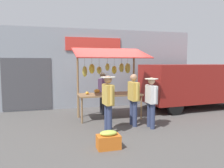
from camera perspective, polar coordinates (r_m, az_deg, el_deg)
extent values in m
plane|color=#514F4C|center=(8.06, -0.59, -8.68)|extent=(40.00, 40.00, 0.00)
cube|color=#8C939E|center=(9.95, -3.98, 3.94)|extent=(9.00, 0.25, 3.40)
cube|color=red|center=(9.80, -4.70, 10.06)|extent=(2.40, 0.06, 0.56)
cube|color=#47474C|center=(9.67, -20.77, -0.02)|extent=(1.90, 0.04, 2.10)
cube|color=olive|center=(7.89, -0.60, -2.65)|extent=(2.20, 0.90, 0.05)
cylinder|color=olive|center=(7.38, -7.64, -6.75)|extent=(0.06, 0.06, 0.83)
cylinder|color=olive|center=(7.94, 7.45, -5.86)|extent=(0.06, 0.06, 0.83)
cylinder|color=olive|center=(8.14, -8.45, -5.60)|extent=(0.06, 0.06, 0.83)
cylinder|color=olive|center=(8.65, 5.39, -4.89)|extent=(0.06, 0.06, 0.83)
cylinder|color=olive|center=(8.03, -8.68, -0.27)|extent=(0.07, 0.07, 2.35)
cylinder|color=olive|center=(8.56, 5.54, 0.14)|extent=(0.07, 0.07, 2.35)
cylinder|color=olive|center=(8.19, -1.36, 6.74)|extent=(2.12, 0.06, 0.06)
cube|color=#B72D28|center=(7.67, -0.31, 7.94)|extent=(2.50, 1.46, 0.39)
cylinder|color=brown|center=(8.44, 4.01, 6.01)|extent=(0.01, 0.01, 0.20)
ellipsoid|color=gold|center=(8.44, 4.00, 4.03)|extent=(0.27, 0.26, 0.38)
cylinder|color=brown|center=(8.32, 2.44, 6.02)|extent=(0.01, 0.01, 0.20)
ellipsoid|color=gold|center=(8.33, 2.44, 4.17)|extent=(0.24, 0.24, 0.33)
cylinder|color=brown|center=(8.28, 0.57, 5.69)|extent=(0.01, 0.01, 0.30)
ellipsoid|color=yellow|center=(8.28, 0.56, 3.60)|extent=(0.24, 0.24, 0.30)
cylinder|color=brown|center=(8.16, -1.18, 6.02)|extent=(0.01, 0.01, 0.21)
ellipsoid|color=gold|center=(8.16, -1.17, 4.34)|extent=(0.19, 0.21, 0.27)
cylinder|color=brown|center=(8.10, -3.30, 5.61)|extent=(0.01, 0.01, 0.32)
ellipsoid|color=gold|center=(8.10, -3.29, 3.55)|extent=(0.25, 0.25, 0.26)
cylinder|color=brown|center=(8.06, -5.17, 5.93)|extent=(0.01, 0.01, 0.23)
ellipsoid|color=yellow|center=(8.07, -5.15, 3.89)|extent=(0.22, 0.18, 0.35)
cylinder|color=brown|center=(7.98, -6.97, 5.64)|extent=(0.01, 0.01, 0.30)
ellipsoid|color=gold|center=(7.99, -6.94, 3.18)|extent=(0.18, 0.22, 0.38)
ellipsoid|color=orange|center=(8.10, -3.81, -1.77)|extent=(0.24, 0.17, 0.14)
ellipsoid|color=gold|center=(7.76, -6.31, -2.26)|extent=(0.15, 0.20, 0.10)
cylinder|color=#232328|center=(8.78, -2.66, -4.86)|extent=(0.14, 0.14, 0.79)
cylinder|color=#232328|center=(8.54, -2.06, -5.16)|extent=(0.14, 0.14, 0.79)
cube|color=#93669E|center=(8.56, -2.39, -0.59)|extent=(0.27, 0.50, 0.56)
cylinder|color=#93669E|center=(8.84, -3.05, -0.25)|extent=(0.09, 0.09, 0.51)
cylinder|color=#93669E|center=(8.29, -1.67, -0.64)|extent=(0.09, 0.09, 0.51)
sphere|color=#8C664C|center=(8.53, -2.40, 2.19)|extent=(0.22, 0.22, 0.22)
cylinder|color=beige|center=(8.53, -2.40, 2.62)|extent=(0.41, 0.41, 0.02)
cylinder|color=navy|center=(6.83, 10.29, -8.11)|extent=(0.14, 0.14, 0.76)
cylinder|color=navy|center=(7.06, 9.46, -7.65)|extent=(0.14, 0.14, 0.76)
cube|color=silver|center=(6.83, 9.96, -2.59)|extent=(0.24, 0.47, 0.54)
cylinder|color=silver|center=(6.56, 10.97, -2.75)|extent=(0.09, 0.09, 0.49)
cylinder|color=silver|center=(7.09, 9.03, -2.10)|extent=(0.09, 0.09, 0.49)
sphere|color=tan|center=(6.78, 10.01, 0.78)|extent=(0.21, 0.21, 0.21)
cylinder|color=beige|center=(6.77, 10.02, 1.30)|extent=(0.40, 0.40, 0.02)
cylinder|color=navy|center=(6.99, 5.84, -7.55)|extent=(0.14, 0.14, 0.80)
cylinder|color=navy|center=(7.23, 5.08, -7.10)|extent=(0.14, 0.14, 0.80)
cube|color=gold|center=(6.99, 5.51, -1.84)|extent=(0.23, 0.49, 0.57)
cylinder|color=gold|center=(6.71, 6.42, -1.97)|extent=(0.09, 0.09, 0.52)
cylinder|color=gold|center=(7.27, 4.67, -1.36)|extent=(0.09, 0.09, 0.52)
sphere|color=#A87A5B|center=(6.95, 5.54, 1.63)|extent=(0.22, 0.22, 0.22)
cylinder|color=navy|center=(6.28, -0.62, -9.05)|extent=(0.14, 0.14, 0.80)
cylinder|color=navy|center=(6.53, -1.36, -8.49)|extent=(0.14, 0.14, 0.80)
cube|color=gold|center=(6.27, -1.00, -2.71)|extent=(0.24, 0.49, 0.57)
cylinder|color=gold|center=(5.98, -0.12, -2.89)|extent=(0.09, 0.09, 0.52)
cylinder|color=gold|center=(6.55, -1.81, -2.15)|extent=(0.09, 0.09, 0.52)
sphere|color=#A87A5B|center=(6.22, -1.01, 1.15)|extent=(0.22, 0.22, 0.22)
cylinder|color=beige|center=(6.22, -1.01, 1.75)|extent=(0.42, 0.42, 0.02)
cube|color=maroon|center=(10.24, 20.02, 0.33)|extent=(4.51, 2.13, 1.55)
cube|color=black|center=(9.43, 13.90, 1.78)|extent=(1.52, 1.90, 0.68)
cylinder|color=black|center=(8.79, 15.79, -5.48)|extent=(0.67, 0.22, 0.66)
cylinder|color=black|center=(10.17, 10.33, -3.86)|extent=(0.67, 0.22, 0.66)
cylinder|color=black|center=(11.93, 22.88, -2.81)|extent=(0.67, 0.22, 0.66)
cube|color=#D1661E|center=(5.33, -0.90, -14.49)|extent=(0.53, 0.33, 0.32)
ellipsoid|color=#B2CC4C|center=(5.26, -0.90, -12.35)|extent=(0.41, 0.25, 0.12)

